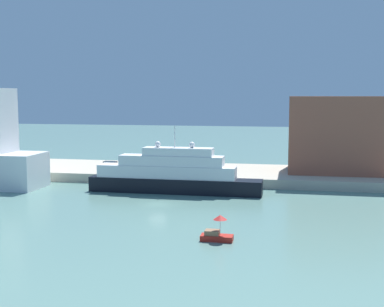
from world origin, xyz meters
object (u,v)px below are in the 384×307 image
mooring_bollard (168,173)px  parked_car (111,165)px  small_motorboat (217,233)px  harbor_building (336,134)px  large_yacht (172,175)px  person_figure (135,167)px

mooring_bollard → parked_car: bearing=153.6°
small_motorboat → harbor_building: bearing=70.3°
large_yacht → harbor_building: bearing=33.4°
large_yacht → person_figure: 15.63m
large_yacht → small_motorboat: (11.78, -27.26, -2.16)m
harbor_building → person_figure: (-38.58, -6.89, -6.46)m
small_motorboat → mooring_bollard: 37.75m
large_yacht → mooring_bollard: size_ratio=37.25×
large_yacht → person_figure: size_ratio=16.14×
harbor_building → mooring_bollard: (-30.83, -10.97, -6.92)m
harbor_building → parked_car: 45.28m
person_figure → harbor_building: bearing=10.1°
person_figure → large_yacht: bearing=-48.6°
harbor_building → parked_car: harbor_building is taller
harbor_building → mooring_bollard: harbor_building is taller
large_yacht → mooring_bollard: bearing=108.7°
small_motorboat → mooring_bollard: (-14.37, 34.89, 1.18)m
parked_car → person_figure: (6.01, -2.76, 0.25)m
mooring_bollard → large_yacht: bearing=-71.3°
parked_car → small_motorboat: bearing=-56.0°
small_motorboat → harbor_building: harbor_building is taller
harbor_building → person_figure: harbor_building is taller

